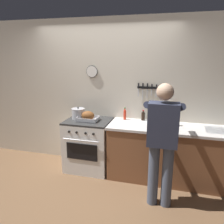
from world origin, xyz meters
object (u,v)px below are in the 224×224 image
roasting_pan (88,117)px  stock_pot (78,114)px  bottle_soy_sauce (143,116)px  bottle_cooking_oil (162,116)px  person_cook (162,138)px  bottle_hot_sauce (125,115)px  bottle_wine_red (171,117)px  stove (89,145)px  bottle_dish_soap (150,117)px  bottle_vinegar (162,117)px  cutting_board (164,127)px

roasting_pan → stock_pot: 0.22m
bottle_soy_sauce → bottle_cooking_oil: 0.33m
person_cook → bottle_hot_sauce: bearing=37.3°
bottle_hot_sauce → roasting_pan: bearing=-158.4°
bottle_wine_red → bottle_hot_sauce: 0.79m
bottle_cooking_oil → person_cook: bearing=-86.8°
bottle_wine_red → bottle_cooking_oil: 0.20m
bottle_soy_sauce → stove: bearing=-164.5°
stock_pot → bottle_hot_sauce: (0.80, 0.16, -0.00)m
bottle_cooking_oil → bottle_dish_soap: size_ratio=1.20×
bottle_vinegar → bottle_dish_soap: bottle_vinegar is taller
stove → person_cook: person_cook is taller
cutting_board → bottle_soy_sauce: bearing=139.9°
person_cook → bottle_dish_soap: bearing=16.2°
stock_pot → bottle_vinegar: (1.43, 0.05, 0.02)m
bottle_soy_sauce → bottle_dish_soap: bottle_dish_soap is taller
bottle_dish_soap → cutting_board: bearing=-41.0°
bottle_vinegar → bottle_soy_sauce: (-0.33, 0.15, -0.04)m
roasting_pan → bottle_soy_sauce: (0.90, 0.28, -0.00)m
roasting_pan → person_cook: bearing=-26.9°
stock_pot → bottle_hot_sauce: 0.81m
bottle_vinegar → bottle_cooking_oil: bearing=91.9°
person_cook → bottle_soy_sauce: bearing=21.4°
bottle_dish_soap → bottle_wine_red: bearing=-16.0°
stock_pot → bottle_hot_sauce: bearing=11.3°
cutting_board → bottle_wine_red: (0.10, 0.11, 0.13)m
stock_pot → bottle_hot_sauce: bottle_hot_sauce is taller
stock_pot → bottle_vinegar: size_ratio=0.85×
bottle_vinegar → bottle_dish_soap: bearing=165.0°
bottle_wine_red → bottle_hot_sauce: (-0.77, 0.15, -0.05)m
cutting_board → bottle_soy_sauce: bottle_soy_sauce is taller
cutting_board → bottle_vinegar: 0.19m
cutting_board → bottle_wine_red: bearing=46.2°
person_cook → bottle_wine_red: size_ratio=5.09×
stove → bottle_wine_red: bottle_wine_red is taller
person_cook → bottle_cooking_oil: (-0.05, 0.86, 0.05)m
bottle_wine_red → bottle_dish_soap: size_ratio=1.53×
bottle_vinegar → bottle_dish_soap: 0.21m
bottle_vinegar → bottle_hot_sauce: size_ratio=1.27×
bottle_dish_soap → bottle_hot_sauce: bearing=173.1°
cutting_board → bottle_soy_sauce: 0.47m
stock_pot → bottle_dish_soap: bottle_dish_soap is taller
cutting_board → bottle_hot_sauce: 0.72m
bottle_soy_sauce → bottle_cooking_oil: bottle_cooking_oil is taller
cutting_board → bottle_hot_sauce: bearing=158.9°
stove → bottle_vinegar: 1.36m
person_cook → stove: bearing=61.9°
cutting_board → bottle_vinegar: bottle_vinegar is taller
stove → cutting_board: cutting_board is taller
roasting_pan → bottle_soy_sauce: 0.94m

